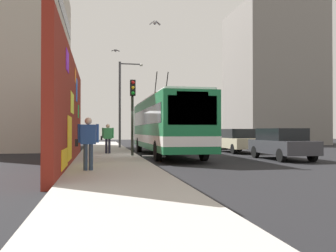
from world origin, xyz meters
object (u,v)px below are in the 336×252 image
object	(u,v)px
parked_car_silver	(210,138)
pedestrian_near_wall	(88,139)
parked_car_dark_gray	(282,143)
street_lamp	(123,98)
parked_car_champagne	(237,140)
traffic_light	(133,104)
city_bus	(166,124)
pedestrian_midblock	(108,136)
parked_car_black	(192,137)

from	to	relation	value
parked_car_silver	pedestrian_near_wall	bearing A→B (deg)	150.35
parked_car_dark_gray	street_lamp	size ratio (longest dim) A/B	0.63
street_lamp	parked_car_dark_gray	bearing A→B (deg)	-148.46
parked_car_champagne	traffic_light	size ratio (longest dim) A/B	1.14
city_bus	pedestrian_near_wall	size ratio (longest dim) A/B	7.03
city_bus	street_lamp	distance (m)	8.28
parked_car_champagne	pedestrian_near_wall	world-z (taller)	pedestrian_near_wall
city_bus	pedestrian_midblock	distance (m)	3.47
city_bus	parked_car_dark_gray	bearing A→B (deg)	-128.00
pedestrian_near_wall	traffic_light	bearing A→B (deg)	-17.20
parked_car_champagne	pedestrian_midblock	bearing A→B (deg)	101.35
parked_car_silver	pedestrian_near_wall	distance (m)	19.15
parked_car_champagne	pedestrian_near_wall	bearing A→B (deg)	138.67
parked_car_champagne	parked_car_silver	world-z (taller)	same
city_bus	parked_car_champagne	world-z (taller)	city_bus
parked_car_black	street_lamp	distance (m)	10.07
traffic_light	city_bus	bearing A→B (deg)	-48.90
parked_car_black	traffic_light	bearing A→B (deg)	155.10
parked_car_silver	street_lamp	world-z (taller)	street_lamp
parked_car_champagne	pedestrian_midblock	xyz separation A→B (m)	(-1.72, 8.58, 0.31)
parked_car_silver	traffic_light	distance (m)	12.40
parked_car_black	pedestrian_midblock	xyz separation A→B (m)	(-13.64, 8.58, 0.31)
pedestrian_near_wall	traffic_light	size ratio (longest dim) A/B	0.44
pedestrian_near_wall	traffic_light	distance (m)	7.37
traffic_light	pedestrian_midblock	bearing A→B (deg)	29.27
parked_car_champagne	traffic_light	xyz separation A→B (m)	(-3.92, 7.35, 2.02)
parked_car_champagne	street_lamp	world-z (taller)	street_lamp
parked_car_champagne	parked_car_black	distance (m)	11.91
parked_car_black	pedestrian_near_wall	bearing A→B (deg)	157.34
parked_car_silver	traffic_light	world-z (taller)	traffic_light
parked_car_dark_gray	parked_car_black	distance (m)	18.02
parked_car_black	parked_car_silver	bearing A→B (deg)	180.00
city_bus	street_lamp	world-z (taller)	street_lamp
parked_car_champagne	pedestrian_midblock	world-z (taller)	pedestrian_midblock
parked_car_silver	street_lamp	distance (m)	7.91
parked_car_dark_gray	parked_car_silver	distance (m)	11.97
city_bus	parked_car_silver	world-z (taller)	city_bus
parked_car_champagne	traffic_light	distance (m)	8.57
pedestrian_near_wall	traffic_light	world-z (taller)	traffic_light
city_bus	pedestrian_near_wall	bearing A→B (deg)	153.92
traffic_light	parked_car_champagne	bearing A→B (deg)	-61.94
parked_car_black	traffic_light	size ratio (longest dim) A/B	1.05
parked_car_black	pedestrian_midblock	bearing A→B (deg)	147.82
city_bus	traffic_light	distance (m)	3.02
parked_car_black	street_lamp	world-z (taller)	street_lamp
city_bus	parked_car_dark_gray	xyz separation A→B (m)	(-4.06, -5.20, -1.03)
traffic_light	parked_car_black	bearing A→B (deg)	-24.90
pedestrian_midblock	street_lamp	size ratio (longest dim) A/B	0.25
city_bus	pedestrian_midblock	xyz separation A→B (m)	(0.32, 3.38, -0.72)
city_bus	street_lamp	xyz separation A→B (m)	(7.73, 2.04, 2.17)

